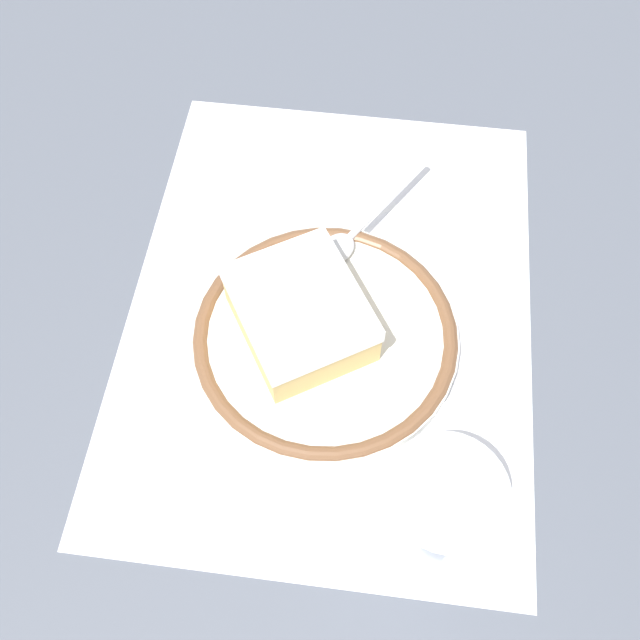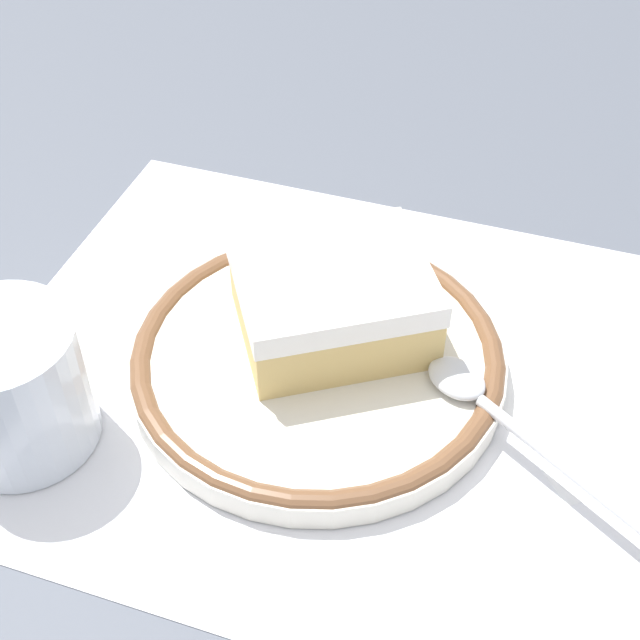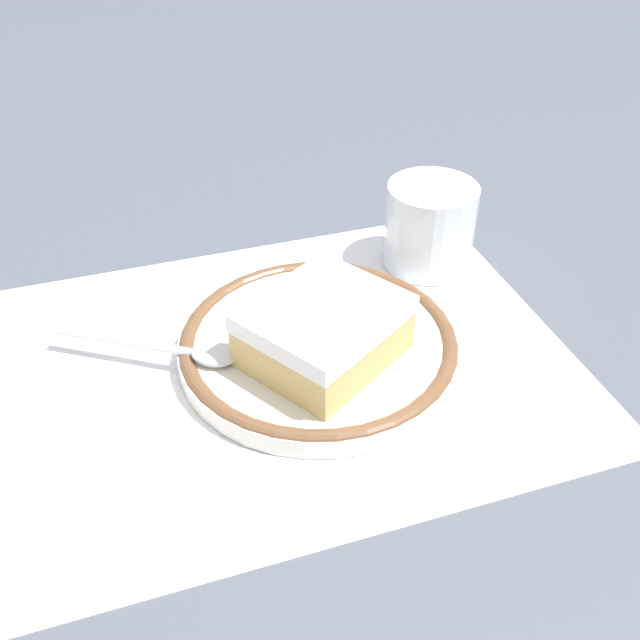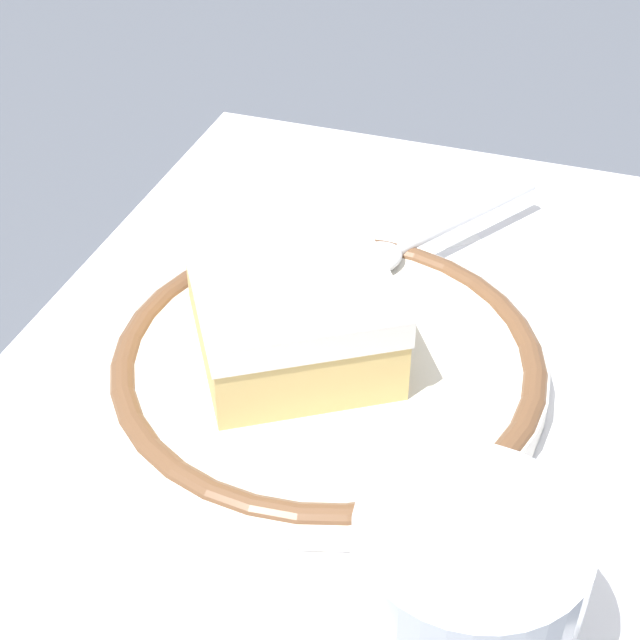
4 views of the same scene
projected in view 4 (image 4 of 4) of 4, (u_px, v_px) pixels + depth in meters
ground_plane at (349, 340)px, 0.48m from camera, size 2.40×2.40×0.00m
placemat at (349, 338)px, 0.48m from camera, size 0.42×0.31×0.00m
plate at (320, 363)px, 0.45m from camera, size 0.20×0.20×0.02m
cake_slice at (290, 307)px, 0.44m from camera, size 0.13×0.12×0.04m
spoon at (406, 244)px, 0.51m from camera, size 0.13×0.09×0.01m
cup at (462, 609)px, 0.32m from camera, size 0.07×0.07×0.07m
napkin at (352, 206)px, 0.57m from camera, size 0.16×0.16×0.00m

